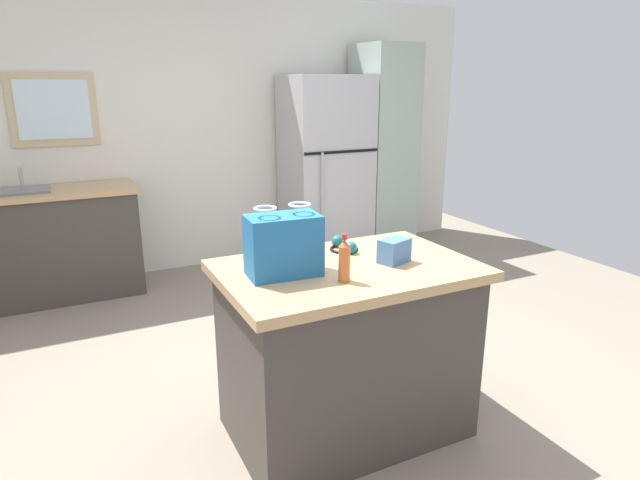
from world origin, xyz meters
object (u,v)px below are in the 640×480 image
Objects in this scene: tall_cabinet at (382,151)px; ear_defenders at (344,246)px; shopping_bag at (283,245)px; small_box at (394,251)px; refrigerator at (326,170)px; bottle at (344,261)px; kitchen_island at (346,349)px.

tall_cabinet reaches higher than ear_defenders.
small_box is (0.55, -0.08, -0.08)m from shopping_bag.
ear_defenders is (-1.11, -2.39, 0.01)m from refrigerator.
shopping_bag reaches higher than ear_defenders.
bottle is at bearing -115.49° from refrigerator.
shopping_bag is at bearing 136.06° from bottle.
bottle is (-0.12, -0.18, 0.54)m from kitchen_island.
small_box is 0.69× the size of bottle.
kitchen_island is 0.58× the size of tall_cabinet.
small_box is 0.75× the size of ear_defenders.
shopping_bag is (-0.32, 0.02, 0.59)m from kitchen_island.
refrigerator is 0.86× the size of tall_cabinet.
tall_cabinet is 6.23× the size of shopping_bag.
small_box is (0.23, -0.06, 0.51)m from kitchen_island.
kitchen_island is 0.53m from ear_defenders.
small_box is at bearing -7.81° from shopping_bag.
refrigerator is 9.12× the size of ear_defenders.
ear_defenders is at bearing 113.56° from small_box.
shopping_bag is 1.57× the size of bottle.
tall_cabinet is 9.79× the size of bottle.
small_box is at bearing -66.44° from ear_defenders.
shopping_bag reaches higher than small_box.
shopping_bag is 0.29m from bottle.
bottle is (0.21, -0.20, -0.05)m from shopping_bag.
kitchen_island is 0.56m from small_box.
small_box is at bearing -110.26° from refrigerator.
refrigerator is at bearing 69.74° from small_box.
tall_cabinet reaches higher than shopping_bag.
ear_defenders is at bearing -114.91° from refrigerator.
shopping_bag is at bearing -120.63° from refrigerator.
refrigerator is 5.35× the size of shopping_bag.
bottle is (-1.33, -2.80, 0.09)m from refrigerator.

